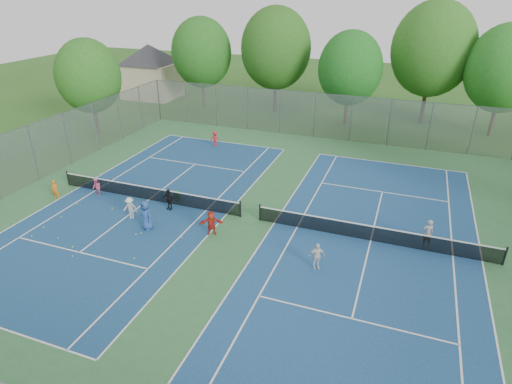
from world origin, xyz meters
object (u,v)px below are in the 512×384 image
instructor (428,233)px  ball_hopper (177,196)px  net_left (148,194)px  net_right (372,234)px  ball_crate (177,195)px

instructor → ball_hopper: bearing=-20.3°
net_left → net_right: (14.00, 0.00, 0.00)m
net_left → instructor: size_ratio=8.25×
ball_crate → net_left: bearing=-146.6°
ball_hopper → net_left: bearing=-158.3°
net_left → ball_hopper: bearing=21.7°
net_left → ball_crate: (1.50, 0.99, -0.32)m
ball_crate → ball_hopper: size_ratio=0.57×
ball_crate → instructor: instructor is taller
instructor → net_right: bearing=-8.6°
net_right → ball_crate: size_ratio=39.53×
ball_crate → instructor: size_ratio=0.21×
ball_hopper → net_right: bearing=-3.2°
net_right → ball_crate: bearing=175.5°
ball_crate → ball_hopper: 0.40m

